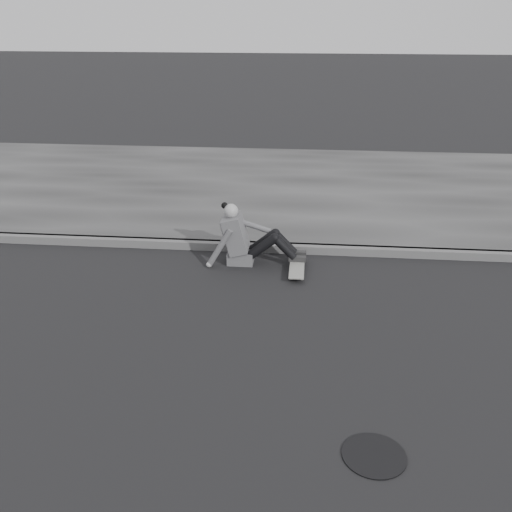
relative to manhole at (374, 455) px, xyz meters
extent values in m
plane|color=black|center=(-1.30, 1.52, -0.01)|extent=(80.00, 80.00, 0.00)
cube|color=#525252|center=(-1.30, 4.10, 0.05)|extent=(24.00, 0.16, 0.12)
cube|color=#333333|center=(-1.30, 7.12, 0.05)|extent=(24.00, 6.00, 0.12)
cylinder|color=black|center=(0.00, 0.00, 0.00)|extent=(0.52, 0.52, 0.01)
cylinder|color=gray|center=(-0.80, 3.17, 0.02)|extent=(0.03, 0.05, 0.05)
cylinder|color=gray|center=(-0.65, 3.17, 0.02)|extent=(0.03, 0.05, 0.05)
cylinder|color=gray|center=(-0.80, 3.69, 0.02)|extent=(0.03, 0.05, 0.05)
cylinder|color=gray|center=(-0.65, 3.69, 0.02)|extent=(0.03, 0.05, 0.05)
cube|color=#313134|center=(-0.72, 3.17, 0.05)|extent=(0.16, 0.04, 0.03)
cube|color=#313134|center=(-0.72, 3.69, 0.05)|extent=(0.16, 0.04, 0.03)
cube|color=slate|center=(-0.72, 3.43, 0.07)|extent=(0.20, 0.78, 0.02)
cube|color=#505052|center=(-1.52, 3.68, 0.08)|extent=(0.36, 0.34, 0.18)
cube|color=#505052|center=(-1.59, 3.68, 0.42)|extent=(0.37, 0.40, 0.57)
cube|color=#505052|center=(-1.72, 3.68, 0.54)|extent=(0.14, 0.30, 0.20)
cylinder|color=#9A9A9A|center=(-1.64, 3.68, 0.66)|extent=(0.09, 0.09, 0.08)
sphere|color=#9A9A9A|center=(-1.65, 3.68, 0.75)|extent=(0.20, 0.20, 0.20)
sphere|color=black|center=(-1.74, 3.70, 0.82)|extent=(0.09, 0.09, 0.09)
cylinder|color=black|center=(-1.21, 3.59, 0.28)|extent=(0.43, 0.13, 0.39)
cylinder|color=black|center=(-1.21, 3.77, 0.28)|extent=(0.43, 0.13, 0.39)
cylinder|color=black|center=(-0.91, 3.59, 0.27)|extent=(0.35, 0.11, 0.36)
cylinder|color=black|center=(-0.91, 3.77, 0.27)|extent=(0.35, 0.11, 0.36)
sphere|color=black|center=(-1.04, 3.59, 0.41)|extent=(0.13, 0.13, 0.13)
sphere|color=black|center=(-1.04, 3.77, 0.41)|extent=(0.13, 0.13, 0.13)
cube|color=#262626|center=(-0.72, 3.59, 0.12)|extent=(0.24, 0.08, 0.07)
cube|color=#262626|center=(-0.72, 3.77, 0.12)|extent=(0.24, 0.08, 0.07)
cylinder|color=#505052|center=(-1.79, 3.47, 0.28)|extent=(0.38, 0.08, 0.58)
sphere|color=#9A9A9A|center=(-1.94, 3.46, 0.03)|extent=(0.08, 0.08, 0.08)
cylinder|color=#505052|center=(-1.35, 3.84, 0.48)|extent=(0.48, 0.08, 0.21)
camera|label=1|loc=(-0.62, -3.64, 3.35)|focal=40.00mm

